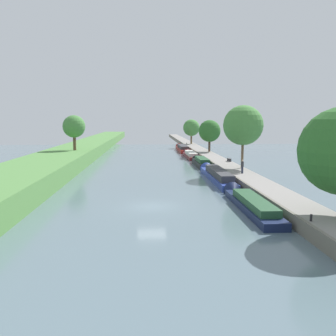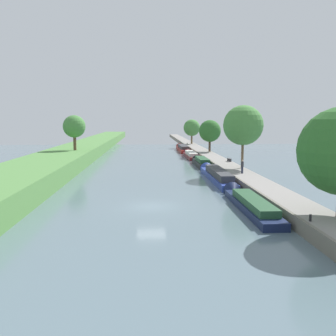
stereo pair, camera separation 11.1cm
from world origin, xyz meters
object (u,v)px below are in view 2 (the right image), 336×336
Objects in this scene: narrowboat_maroon at (190,155)px; mooring_bollard_far at (187,144)px; narrowboat_blue at (217,175)px; mooring_bollard_near at (310,218)px; person_walking at (242,166)px; narrowboat_red at (183,148)px; narrowboat_navy at (249,203)px; park_bench at (229,159)px; narrowboat_black at (201,162)px.

mooring_bollard_far is at bearing 85.41° from narrowboat_maroon.
mooring_bollard_near reaches higher than narrowboat_blue.
person_walking is (2.83, -1.51, 1.28)m from narrowboat_blue.
narrowboat_red is at bearing 90.32° from narrowboat_maroon.
narrowboat_red is 65.25m from mooring_bollard_near.
mooring_bollard_far reaches higher than narrowboat_navy.
mooring_bollard_far reaches higher than narrowboat_maroon.
narrowboat_blue reaches higher than narrowboat_maroon.
park_bench is at bearing 85.99° from mooring_bollard_near.
narrowboat_maroon is 29.01m from person_walking.
narrowboat_black is 28.60m from narrowboat_red.
narrowboat_red reaches higher than narrowboat_blue.
park_bench is at bearing -34.84° from narrowboat_black.
narrowboat_maroon is (-0.06, 27.33, -0.10)m from narrowboat_blue.
narrowboat_maroon is 0.82× the size of narrowboat_red.
narrowboat_maroon reaches higher than narrowboat_navy.
narrowboat_navy is at bearing -99.14° from park_bench.
narrowboat_blue reaches higher than narrowboat_black.
narrowboat_black is at bearing -92.60° from mooring_bollard_far.
narrowboat_blue is at bearing 94.49° from mooring_bollard_near.
mooring_bollard_far is (-1.06, 51.68, -0.65)m from person_walking.
person_walking is (2.70, -15.59, 1.30)m from narrowboat_black.
narrowboat_maroon is at bearing 90.13° from narrowboat_blue.
narrowboat_blue is 10.73× the size of park_bench.
narrowboat_maroon is 29.06× the size of mooring_bollard_far.
narrowboat_maroon is at bearing -94.59° from mooring_bollard_far.
person_walking is 51.70m from mooring_bollard_far.
narrowboat_blue is at bearing 89.70° from narrowboat_navy.
narrowboat_red is 10.64× the size of park_bench.
person_walking reaches higher than park_bench.
mooring_bollard_near is (1.85, -7.60, 0.76)m from narrowboat_navy.
narrowboat_navy is 14.93m from narrowboat_blue.
mooring_bollard_near and mooring_bollard_far have the same top height.
narrowboat_black is 23.44× the size of mooring_bollard_far.
person_walking reaches higher than narrowboat_red.
narrowboat_blue is at bearing -92.02° from mooring_bollard_far.
narrowboat_black reaches higher than narrowboat_navy.
narrowboat_maroon is at bearing 90.83° from narrowboat_black.
park_bench is at bearing 69.86° from narrowboat_blue.
narrowboat_red is at bearing 91.68° from mooring_bollard_near.
person_walking is 3.69× the size of mooring_bollard_far.
person_walking reaches higher than mooring_bollard_far.
narrowboat_red is 31.70m from park_bench.
narrowboat_blue is 42.68m from narrowboat_red.
park_bench is (4.01, -2.79, 0.77)m from narrowboat_black.
narrowboat_black is 36.66m from mooring_bollard_near.
mooring_bollard_far is (1.83, 22.84, 0.73)m from narrowboat_maroon.
narrowboat_red reaches higher than narrowboat_black.
narrowboat_navy is 8.73× the size of park_bench.
narrowboat_navy is at bearing -90.41° from narrowboat_black.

